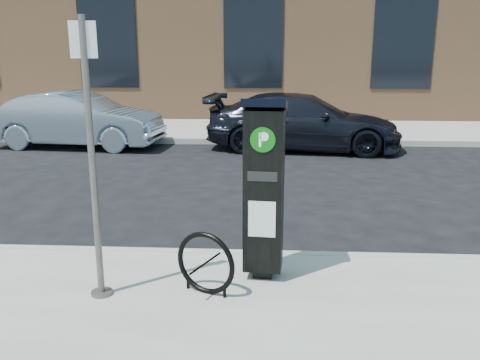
# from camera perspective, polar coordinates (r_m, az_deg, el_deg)

# --- Properties ---
(ground) EXTENTS (120.00, 120.00, 0.00)m
(ground) POSITION_cam_1_polar(r_m,az_deg,el_deg) (6.34, -2.13, -9.19)
(ground) COLOR black
(ground) RESTS_ON ground
(sidewalk_far) EXTENTS (60.00, 12.00, 0.15)m
(sidewalk_far) POSITION_cam_1_polar(r_m,az_deg,el_deg) (19.95, 1.62, 7.34)
(sidewalk_far) COLOR gray
(sidewalk_far) RESTS_ON ground
(curb_near) EXTENTS (60.00, 0.12, 0.16)m
(curb_near) POSITION_cam_1_polar(r_m,az_deg,el_deg) (6.30, -2.16, -8.64)
(curb_near) COLOR #9E9B93
(curb_near) RESTS_ON ground
(curb_far) EXTENTS (60.00, 0.12, 0.16)m
(curb_far) POSITION_cam_1_polar(r_m,az_deg,el_deg) (14.04, 0.91, 4.32)
(curb_far) COLOR #9E9B93
(curb_far) RESTS_ON ground
(building) EXTENTS (28.00, 10.05, 8.25)m
(building) POSITION_cam_1_polar(r_m,az_deg,el_deg) (22.84, 1.93, 18.47)
(building) COLOR #986945
(building) RESTS_ON ground
(parking_kiosk) EXTENTS (0.48, 0.43, 1.93)m
(parking_kiosk) POSITION_cam_1_polar(r_m,az_deg,el_deg) (5.31, 2.71, -0.89)
(parking_kiosk) COLOR black
(parking_kiosk) RESTS_ON sidewalk_near
(sign_pole) EXTENTS (0.23, 0.22, 2.69)m
(sign_pole) POSITION_cam_1_polar(r_m,az_deg,el_deg) (4.98, -16.25, 1.65)
(sign_pole) COLOR #56504C
(sign_pole) RESTS_ON sidewalk_near
(bike_rack) EXTENTS (0.62, 0.32, 0.66)m
(bike_rack) POSITION_cam_1_polar(r_m,az_deg,el_deg) (5.15, -3.89, -9.33)
(bike_rack) COLOR black
(bike_rack) RESTS_ON sidewalk_near
(car_silver) EXTENTS (4.57, 1.94, 1.47)m
(car_silver) POSITION_cam_1_polar(r_m,az_deg,el_deg) (14.25, -17.79, 6.47)
(car_silver) COLOR #8396A6
(car_silver) RESTS_ON ground
(car_dark) EXTENTS (5.15, 2.51, 1.44)m
(car_dark) POSITION_cam_1_polar(r_m,az_deg,el_deg) (13.34, 7.09, 6.50)
(car_dark) COLOR black
(car_dark) RESTS_ON ground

